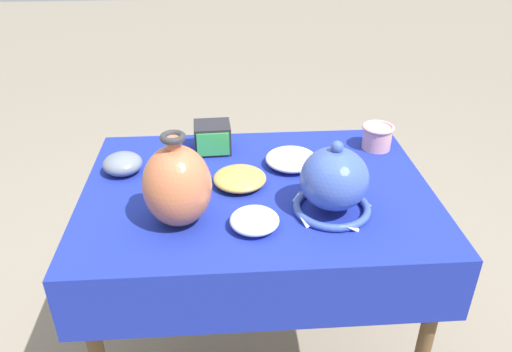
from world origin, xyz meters
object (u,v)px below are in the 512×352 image
Objects in this scene: vase_tall_bulbous at (177,185)px; vase_dome_bell at (334,183)px; bowl_shallow_slate at (123,164)px; bowl_shallow_porcelain at (254,220)px; bowl_shallow_ivory at (291,159)px; mosaic_tile_box at (212,138)px; cup_wide_rose at (377,136)px; bowl_shallow_ochre at (240,178)px.

vase_dome_bell is at bearing 3.01° from vase_tall_bulbous.
bowl_shallow_porcelain is at bearing -39.48° from bowl_shallow_slate.
bowl_shallow_ivory is 0.36m from bowl_shallow_porcelain.
mosaic_tile_box is 0.47m from bowl_shallow_porcelain.
bowl_shallow_ivory is at bearing 106.38° from vase_dome_bell.
vase_tall_bulbous is 0.42m from vase_dome_bell.
cup_wide_rose is 0.53m from bowl_shallow_ochre.
mosaic_tile_box is 1.14× the size of cup_wide_rose.
vase_tall_bulbous reaches higher than mosaic_tile_box.
bowl_shallow_ivory is (0.25, -0.13, -0.02)m from mosaic_tile_box.
bowl_shallow_ivory is at bearing 32.08° from bowl_shallow_ochre.
mosaic_tile_box is 0.78× the size of bowl_shallow_ochre.
vase_tall_bulbous is at bearing -104.26° from mosaic_tile_box.
vase_tall_bulbous is at bearing -139.78° from bowl_shallow_ivory.
bowl_shallow_slate is at bearing 164.52° from bowl_shallow_ochre.
vase_dome_bell is 0.30m from bowl_shallow_ochre.
bowl_shallow_ochre is (0.08, -0.24, -0.03)m from mosaic_tile_box.
bowl_shallow_porcelain is at bearing -82.44° from bowl_shallow_ochre.
bowl_shallow_ochre is (0.17, 0.18, -0.09)m from vase_tall_bulbous.
bowl_shallow_slate is 0.51m from bowl_shallow_porcelain.
cup_wide_rose reaches higher than bowl_shallow_ivory.
vase_tall_bulbous is 2.07× the size of mosaic_tile_box.
bowl_shallow_porcelain is at bearing -163.51° from vase_dome_bell.
bowl_shallow_slate is at bearing -179.26° from bowl_shallow_ivory.
mosaic_tile_box is at bearing 78.26° from vase_tall_bulbous.
mosaic_tile_box is at bearing 103.69° from bowl_shallow_porcelain.
bowl_shallow_porcelain reaches higher than bowl_shallow_ochre.
mosaic_tile_box is 0.75× the size of bowl_shallow_ivory.
vase_tall_bulbous reaches higher than bowl_shallow_slate.
vase_dome_bell is 0.44m from cup_wide_rose.
bowl_shallow_ochre is at bearing 97.56° from bowl_shallow_porcelain.
cup_wide_rose is 0.83× the size of bowl_shallow_porcelain.
mosaic_tile_box is at bearing 130.15° from vase_dome_bell.
bowl_shallow_porcelain is (0.20, -0.04, -0.09)m from vase_tall_bulbous.
vase_tall_bulbous is at bearing -55.22° from bowl_shallow_slate.
mosaic_tile_box is 1.03× the size of bowl_shallow_slate.
bowl_shallow_ivory is (0.17, 0.11, 0.00)m from bowl_shallow_ochre.
cup_wide_rose is at bearing 58.14° from vase_dome_bell.
bowl_shallow_ochre is at bearing -15.48° from bowl_shallow_slate.
vase_dome_bell is 0.67m from bowl_shallow_slate.
bowl_shallow_slate is at bearing 157.13° from vase_dome_bell.
cup_wide_rose is (0.23, 0.37, -0.04)m from vase_dome_bell.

